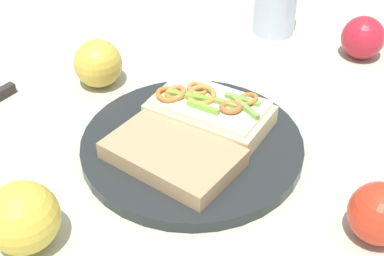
{
  "coord_description": "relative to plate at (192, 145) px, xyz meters",
  "views": [
    {
      "loc": [
        -0.21,
        -0.5,
        0.46
      ],
      "look_at": [
        0.0,
        0.0,
        0.04
      ],
      "focal_mm": 51.45,
      "sensor_mm": 36.0,
      "label": 1
    }
  ],
  "objects": [
    {
      "name": "plate",
      "position": [
        0.0,
        0.0,
        0.0
      ],
      "size": [
        0.29,
        0.29,
        0.02
      ],
      "primitive_type": "cylinder",
      "color": "#232727",
      "rests_on": "ground_plane"
    },
    {
      "name": "sandwich",
      "position": [
        0.04,
        0.03,
        0.03
      ],
      "size": [
        0.17,
        0.18,
        0.05
      ],
      "rotation": [
        0.0,
        0.0,
        5.35
      ],
      "color": "beige",
      "rests_on": "plate"
    },
    {
      "name": "ground_plane",
      "position": [
        0.0,
        0.0,
        -0.01
      ],
      "size": [
        2.0,
        2.0,
        0.0
      ],
      "primitive_type": "plane",
      "color": "#B5B7A0",
      "rests_on": "ground"
    },
    {
      "name": "apple_1",
      "position": [
        0.34,
        0.11,
        0.03
      ],
      "size": [
        0.09,
        0.09,
        0.07
      ],
      "primitive_type": "sphere",
      "rotation": [
        0.0,
        0.0,
        0.36
      ],
      "color": "red",
      "rests_on": "ground_plane"
    },
    {
      "name": "apple_3",
      "position": [
        0.13,
        -0.21,
        0.03
      ],
      "size": [
        0.09,
        0.09,
        0.07
      ],
      "primitive_type": "sphere",
      "rotation": [
        0.0,
        0.0,
        5.25
      ],
      "color": "red",
      "rests_on": "ground_plane"
    },
    {
      "name": "apple_2",
      "position": [
        -0.07,
        0.2,
        0.03
      ],
      "size": [
        0.08,
        0.08,
        0.07
      ],
      "primitive_type": "sphere",
      "rotation": [
        0.0,
        0.0,
        1.37
      ],
      "color": "gold",
      "rests_on": "ground_plane"
    },
    {
      "name": "bread_slice_side",
      "position": [
        -0.04,
        -0.03,
        0.02
      ],
      "size": [
        0.17,
        0.19,
        0.02
      ],
      "primitive_type": "cube",
      "rotation": [
        0.0,
        0.0,
        5.25
      ],
      "color": "tan",
      "rests_on": "plate"
    },
    {
      "name": "apple_0",
      "position": [
        -0.22,
        -0.08,
        0.03
      ],
      "size": [
        0.11,
        0.11,
        0.08
      ],
      "primitive_type": "sphere",
      "rotation": [
        0.0,
        0.0,
        0.81
      ],
      "color": "gold",
      "rests_on": "ground_plane"
    }
  ]
}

